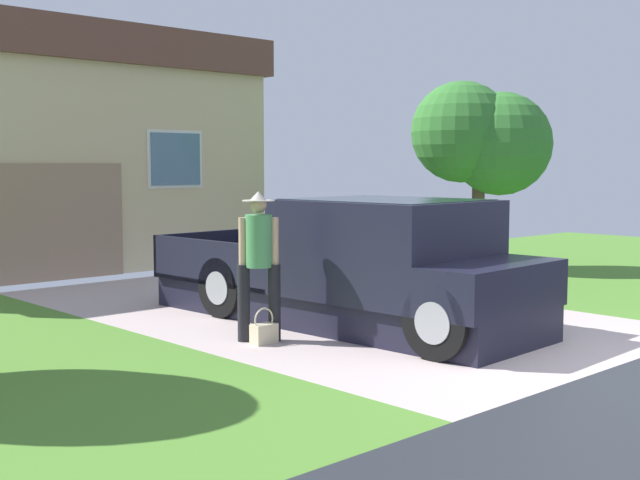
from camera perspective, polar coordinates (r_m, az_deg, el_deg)
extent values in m
cube|color=#BFABA8|center=(11.58, -0.70, -4.97)|extent=(5.20, 9.00, 0.06)
cube|color=#4E832D|center=(18.46, 19.40, -1.45)|extent=(12.00, 9.00, 0.06)
cube|color=black|center=(10.72, 1.21, -4.50)|extent=(2.02, 5.49, 0.42)
cube|color=black|center=(10.09, 4.55, -0.55)|extent=(2.01, 2.35, 1.17)
cube|color=#1E2833|center=(10.06, 4.56, 1.43)|extent=(1.78, 2.16, 0.49)
cube|color=black|center=(9.25, 11.83, -3.19)|extent=(1.94, 0.87, 0.53)
cube|color=black|center=(11.75, -4.24, -2.47)|extent=(2.02, 2.46, 0.06)
cube|color=black|center=(12.35, -1.05, -0.83)|extent=(0.18, 2.37, 0.60)
cube|color=black|center=(11.13, -7.79, -1.54)|extent=(0.18, 2.37, 0.60)
cube|color=black|center=(12.60, -7.75, -0.75)|extent=(1.91, 0.15, 0.60)
cube|color=black|center=(10.46, 11.59, 0.98)|extent=(0.11, 0.18, 0.20)
cylinder|color=black|center=(10.05, 13.74, -4.20)|extent=(0.30, 0.81, 0.80)
cylinder|color=#9E9EA3|center=(10.05, 13.74, -4.20)|extent=(0.30, 0.45, 0.44)
cylinder|color=black|center=(8.68, 8.24, -5.58)|extent=(0.30, 0.81, 0.80)
cylinder|color=#9E9EA3|center=(8.68, 8.24, -5.58)|extent=(0.30, 0.45, 0.44)
cylinder|color=black|center=(12.15, -0.59, -2.44)|extent=(0.30, 0.81, 0.80)
cylinder|color=#9E9EA3|center=(12.15, -0.59, -2.44)|extent=(0.30, 0.45, 0.44)
cylinder|color=black|center=(11.05, -6.60, -3.24)|extent=(0.30, 0.81, 0.80)
cylinder|color=#9E9EA3|center=(11.05, -6.60, -3.24)|extent=(0.30, 0.45, 0.44)
cylinder|color=black|center=(9.52, -5.27, -4.34)|extent=(0.14, 0.14, 0.88)
cylinder|color=black|center=(9.52, -3.16, -4.33)|extent=(0.14, 0.14, 0.88)
cylinder|color=#4C9356|center=(9.42, -4.25, -0.07)|extent=(0.31, 0.31, 0.60)
cylinder|color=tan|center=(9.42, -5.35, -0.18)|extent=(0.09, 0.09, 0.57)
cylinder|color=tan|center=(9.43, -3.14, -0.16)|extent=(0.09, 0.09, 0.57)
sphere|color=tan|center=(9.39, -4.26, 2.46)|extent=(0.19, 0.19, 0.19)
cylinder|color=#BCB2A3|center=(9.39, -4.26, 2.72)|extent=(0.37, 0.37, 0.01)
cone|color=#BCB2A3|center=(9.39, -4.27, 3.05)|extent=(0.20, 0.20, 0.11)
cube|color=beige|center=(9.43, -3.88, -6.46)|extent=(0.30, 0.16, 0.23)
torus|color=beige|center=(9.40, -3.88, -5.49)|extent=(0.27, 0.02, 0.27)
cube|color=#93755B|center=(14.98, -18.55, 1.13)|extent=(3.03, 0.06, 2.04)
cube|color=slate|center=(16.27, -9.91, 5.51)|extent=(1.10, 0.05, 1.00)
cube|color=silver|center=(16.28, -9.94, 5.51)|extent=(1.23, 0.02, 1.12)
cylinder|color=brown|center=(16.25, 10.82, 1.42)|extent=(0.24, 0.24, 1.93)
sphere|color=#35782F|center=(16.23, 12.29, 6.49)|extent=(1.97, 1.97, 1.97)
sphere|color=#35782F|center=(16.13, 9.72, 7.35)|extent=(1.93, 1.93, 1.93)
sphere|color=#35782F|center=(16.25, 11.23, 6.86)|extent=(1.64, 1.64, 1.64)
cube|color=navy|center=(15.94, -0.20, -0.15)|extent=(0.58, 0.68, 0.87)
cube|color=navy|center=(15.90, -0.20, 1.59)|extent=(0.60, 0.71, 0.10)
cylinder|color=black|center=(15.64, -0.11, -1.86)|extent=(0.05, 0.18, 0.18)
cylinder|color=black|center=(15.94, 1.04, -1.73)|extent=(0.05, 0.18, 0.18)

